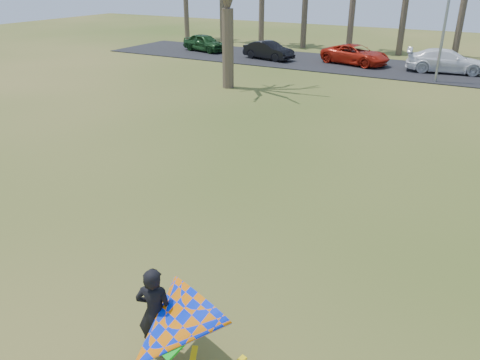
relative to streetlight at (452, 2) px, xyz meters
The scene contains 8 objects.
ground 22.55m from the streetlight, 95.61° to the right, with size 100.00×100.00×0.00m, color #254B10.
parking_strip 5.77m from the streetlight, 125.75° to the left, with size 46.00×7.00×0.06m, color black.
streetlight is the anchor object (origin of this frame).
car_0 18.84m from the streetlight, behind, with size 1.59×3.94×1.34m, color #19401A.
car_1 12.81m from the streetlight, behind, with size 1.35×3.87×1.28m, color black.
car_2 7.73m from the streetlight, 151.53° to the left, with size 2.18×4.73×1.32m, color red.
car_3 4.91m from the streetlight, 90.92° to the left, with size 2.00×4.91×1.42m, color white.
kite_flyer 25.38m from the streetlight, 91.44° to the right, with size 2.13×2.39×2.02m.
Camera 1 is at (5.32, -7.56, 6.00)m, focal length 35.00 mm.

